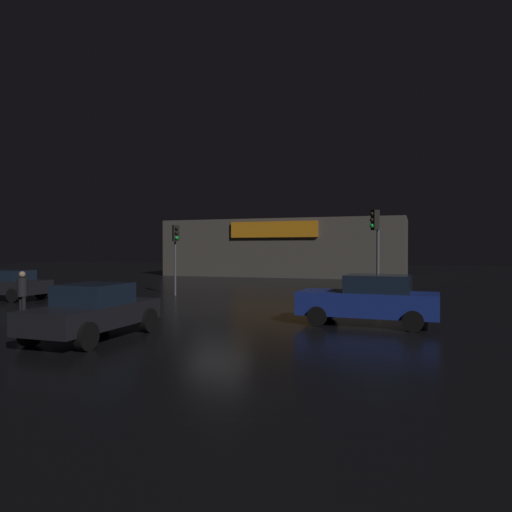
# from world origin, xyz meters

# --- Properties ---
(ground_plane) EXTENTS (120.00, 120.00, 0.00)m
(ground_plane) POSITION_xyz_m (0.00, 0.00, 0.00)
(ground_plane) COLOR black
(store_building) EXTENTS (21.78, 7.68, 5.17)m
(store_building) POSITION_xyz_m (-4.03, 25.08, 2.59)
(store_building) COLOR #4C4742
(store_building) RESTS_ON ground
(traffic_signal_main) EXTENTS (0.42, 0.42, 3.74)m
(traffic_signal_main) POSITION_xyz_m (-4.40, 4.59, 2.90)
(traffic_signal_main) COLOR #595B60
(traffic_signal_main) RESTS_ON ground
(traffic_signal_opposite) EXTENTS (0.43, 0.41, 4.24)m
(traffic_signal_opposite) POSITION_xyz_m (5.92, 4.43, 3.03)
(traffic_signal_opposite) COLOR #595B60
(traffic_signal_opposite) RESTS_ON ground
(car_near) EXTENTS (1.93, 4.17, 1.50)m
(car_near) POSITION_xyz_m (-0.64, -6.96, 0.77)
(car_near) COLOR black
(car_near) RESTS_ON ground
(car_far) EXTENTS (4.67, 2.14, 1.44)m
(car_far) POSITION_xyz_m (-11.40, 0.05, 0.75)
(car_far) COLOR black
(car_far) RESTS_ON ground
(car_crossing) EXTENTS (4.45, 2.10, 1.62)m
(car_crossing) POSITION_xyz_m (6.26, -2.07, 0.82)
(car_crossing) COLOR navy
(car_crossing) RESTS_ON ground
(pedestrian) EXTENTS (0.41, 0.41, 1.69)m
(pedestrian) POSITION_xyz_m (-5.19, -4.91, 0.98)
(pedestrian) COLOR black
(pedestrian) RESTS_ON ground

